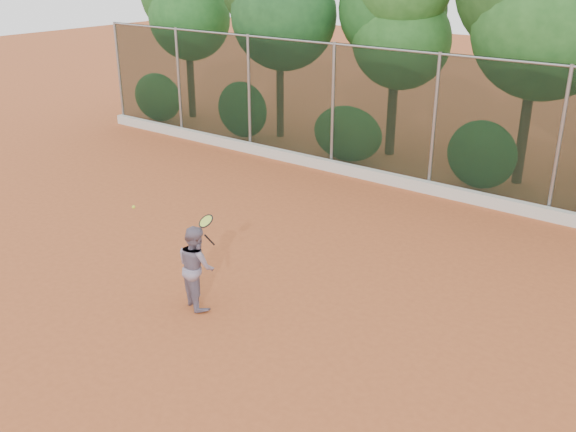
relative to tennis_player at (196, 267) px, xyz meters
The scene contains 7 objects.
ground 1.23m from the tennis_player, 49.77° to the left, with size 80.00×80.00×0.00m, color #B15429.
concrete_curb 7.62m from the tennis_player, 85.21° to the left, with size 24.00×0.20×0.30m, color silver.
tennis_player is the anchor object (origin of this frame).
chainlink_fence 7.86m from the tennis_player, 85.32° to the left, with size 24.09×0.09×3.50m.
foliage_backdrop 10.40m from the tennis_player, 89.49° to the left, with size 23.70×3.63×7.55m.
tennis_racket 1.03m from the tennis_player, 15.32° to the right, with size 0.33×0.30×0.56m.
tennis_ball_in_flight 1.57m from the tennis_player, behind, with size 0.06×0.06×0.06m.
Camera 1 is at (6.49, -7.58, 5.67)m, focal length 40.00 mm.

